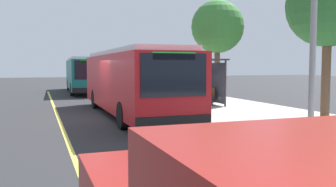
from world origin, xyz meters
TOP-DOWN VIEW (x-y plane):
  - ground_plane at (0.00, 0.00)m, footprint 120.00×120.00m
  - sidewalk_curb at (0.00, 6.00)m, footprint 44.00×6.40m
  - lane_stripe_center at (0.00, -2.20)m, footprint 36.00×0.14m
  - transit_bus_main at (-0.42, 1.01)m, footprint 11.38×2.64m
  - transit_bus_second at (-16.10, 0.72)m, footprint 11.33×3.00m
  - bus_shelter at (-2.51, 5.68)m, footprint 2.90×1.60m
  - waiting_bench at (-2.50, 5.68)m, footprint 1.60×0.48m
  - route_sign_post at (-0.36, 3.65)m, footprint 0.44×0.08m
  - pedestrian_commuter at (-3.48, 3.64)m, footprint 0.24×0.40m
  - street_tree_near_shelter at (-5.85, 8.14)m, footprint 3.44×3.44m
  - street_tree_upstreet at (3.89, 8.11)m, footprint 3.36×3.36m
  - utility_pole at (8.05, 3.79)m, footprint 0.16×0.16m

SIDE VIEW (x-z plane):
  - ground_plane at x=0.00m, z-range 0.00..0.00m
  - lane_stripe_center at x=0.00m, z-range 0.00..0.01m
  - sidewalk_curb at x=0.00m, z-range 0.00..0.15m
  - waiting_bench at x=-2.50m, z-range 0.16..1.11m
  - pedestrian_commuter at x=-3.48m, z-range 0.27..1.96m
  - transit_bus_second at x=-16.10m, z-range 0.14..3.09m
  - transit_bus_main at x=-0.42m, z-range 0.14..3.09m
  - bus_shelter at x=-2.51m, z-range 0.68..3.16m
  - route_sign_post at x=-0.36m, z-range 0.56..3.36m
  - utility_pole at x=8.05m, z-range 0.15..6.55m
  - street_tree_upstreet at x=3.89m, z-range 1.56..7.81m
  - street_tree_near_shelter at x=-5.85m, z-range 1.59..7.99m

